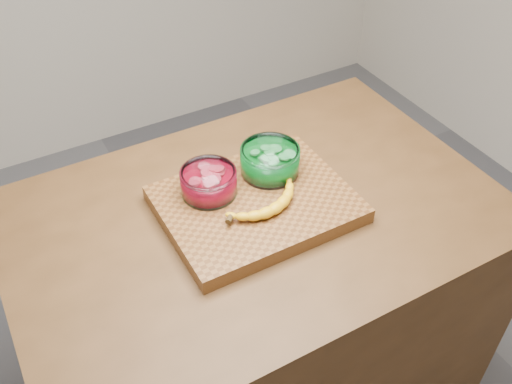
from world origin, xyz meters
TOP-DOWN VIEW (x-y plane):
  - counter at (0.00, 0.00)m, footprint 1.20×0.80m
  - cutting_board at (0.00, 0.00)m, footprint 0.45×0.35m
  - bowl_red at (-0.09, 0.07)m, footprint 0.14×0.14m
  - bowl_green at (0.08, 0.07)m, footprint 0.15×0.15m
  - banana at (0.00, -0.03)m, footprint 0.23×0.13m

SIDE VIEW (x-z plane):
  - counter at x=0.00m, z-range 0.00..0.90m
  - cutting_board at x=0.00m, z-range 0.90..0.94m
  - banana at x=0.00m, z-range 0.94..0.97m
  - bowl_red at x=-0.09m, z-range 0.94..1.00m
  - bowl_green at x=0.08m, z-range 0.94..1.01m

